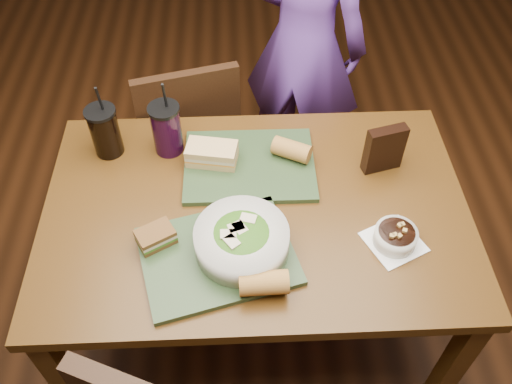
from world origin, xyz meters
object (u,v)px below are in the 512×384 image
tray_near (218,256)px  chip_bag (384,149)px  chair_far (195,138)px  cup_cola (105,131)px  tray_far (249,165)px  soup_bowl (395,237)px  baguette_near (264,283)px  diner (304,44)px  baguette_far (292,150)px  cup_berry (167,129)px  sandwich_near (156,237)px  dining_table (256,225)px  salad_bowl (242,239)px  sandwich_far (212,154)px

tray_near → chip_bag: (0.53, 0.33, 0.07)m
chair_far → cup_cola: 0.54m
tray_far → cup_cola: bearing=168.2°
soup_bowl → baguette_near: baguette_near is taller
diner → baguette_far: bearing=104.9°
diner → baguette_near: (-0.23, -1.18, 0.07)m
tray_far → chip_bag: size_ratio=2.56×
chip_bag → chair_far: bearing=130.7°
chair_far → tray_far: bearing=-63.2°
cup_berry → chip_bag: size_ratio=1.69×
sandwich_near → soup_bowl: bearing=-1.6°
dining_table → tray_far: size_ratio=3.10×
dining_table → chair_far: 0.65m
tray_near → baguette_near: bearing=-44.0°
cup_berry → salad_bowl: bearing=-61.7°
dining_table → soup_bowl: 0.44m
sandwich_far → baguette_far: bearing=1.8°
dining_table → cup_berry: (-0.28, 0.27, 0.18)m
salad_bowl → diner: bearing=74.9°
chair_far → diner: size_ratio=0.60×
tray_near → tray_far: (0.10, 0.35, 0.00)m
tray_far → chip_bag: 0.43m
chair_far → sandwich_near: 0.78m
chip_bag → cup_berry: bearing=155.7°
tray_near → chip_bag: size_ratio=2.56×
cup_cola → tray_far: bearing=-11.8°
dining_table → tray_far: 0.20m
diner → chip_bag: 0.76m
dining_table → baguette_near: baguette_near is taller
diner → tray_far: (-0.25, -0.71, 0.02)m
tray_near → cup_berry: cup_berry is taller
baguette_near → cup_cola: bearing=130.6°
baguette_far → diner: bearing=80.7°
chair_far → chip_bag: size_ratio=5.41×
salad_bowl → chip_bag: 0.56m
sandwich_near → baguette_far: (0.41, 0.33, 0.01)m
soup_bowl → sandwich_near: sandwich_near is taller
tray_far → baguette_far: baguette_far is taller
salad_bowl → baguette_far: (0.17, 0.36, -0.01)m
sandwich_near → salad_bowl: bearing=-7.9°
sandwich_near → cup_berry: (0.01, 0.40, 0.05)m
tray_near → salad_bowl: bearing=13.4°
tray_near → cup_berry: bearing=110.0°
diner → soup_bowl: bearing=122.8°
baguette_near → tray_far: bearing=92.6°
tray_far → sandwich_near: sandwich_near is taller
baguette_near → sandwich_far: bearing=106.2°
diner → baguette_far: (-0.11, -0.69, 0.06)m
diner → salad_bowl: diner is taller
salad_bowl → baguette_far: salad_bowl is taller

